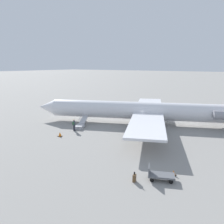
{
  "coord_description": "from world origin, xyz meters",
  "views": [
    {
      "loc": [
        -15.66,
        31.49,
        9.58
      ],
      "look_at": [
        3.69,
        2.53,
        1.99
      ],
      "focal_mm": 35.0,
      "sensor_mm": 36.0,
      "label": 1
    }
  ],
  "objects_px": {
    "airplane_main": "(146,111)",
    "passenger": "(74,124)",
    "suitcase": "(134,178)",
    "boarding_stairs": "(81,125)",
    "luggage_cart": "(160,175)"
  },
  "relations": [
    {
      "from": "suitcase",
      "to": "luggage_cart",
      "type": "bearing_deg",
      "value": -138.98
    },
    {
      "from": "airplane_main",
      "to": "suitcase",
      "type": "bearing_deg",
      "value": 89.41
    },
    {
      "from": "luggage_cart",
      "to": "suitcase",
      "type": "height_order",
      "value": "luggage_cart"
    },
    {
      "from": "airplane_main",
      "to": "suitcase",
      "type": "xyz_separation_m",
      "value": [
        -7.01,
        17.08,
        -1.91
      ]
    },
    {
      "from": "boarding_stairs",
      "to": "passenger",
      "type": "distance_m",
      "value": 1.96
    },
    {
      "from": "passenger",
      "to": "luggage_cart",
      "type": "relative_size",
      "value": 0.71
    },
    {
      "from": "luggage_cart",
      "to": "airplane_main",
      "type": "bearing_deg",
      "value": -84.05
    },
    {
      "from": "passenger",
      "to": "airplane_main",
      "type": "bearing_deg",
      "value": -60.46
    },
    {
      "from": "airplane_main",
      "to": "passenger",
      "type": "xyz_separation_m",
      "value": [
        7.16,
        9.31,
        -1.24
      ]
    },
    {
      "from": "airplane_main",
      "to": "suitcase",
      "type": "height_order",
      "value": "airplane_main"
    },
    {
      "from": "airplane_main",
      "to": "luggage_cart",
      "type": "distance_m",
      "value": 17.96
    },
    {
      "from": "passenger",
      "to": "suitcase",
      "type": "distance_m",
      "value": 16.17
    },
    {
      "from": "boarding_stairs",
      "to": "suitcase",
      "type": "bearing_deg",
      "value": -146.32
    },
    {
      "from": "airplane_main",
      "to": "suitcase",
      "type": "distance_m",
      "value": 18.56
    },
    {
      "from": "airplane_main",
      "to": "passenger",
      "type": "height_order",
      "value": "airplane_main"
    }
  ]
}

